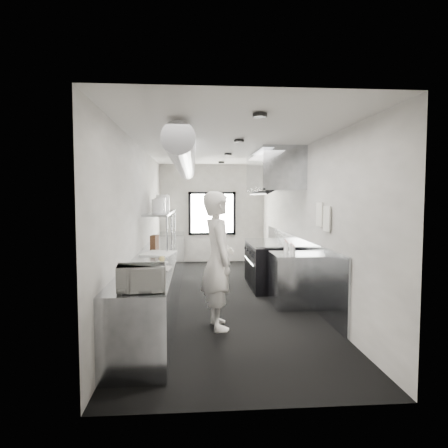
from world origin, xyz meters
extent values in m
cube|color=black|center=(0.00, 0.00, 0.00)|extent=(3.00, 8.00, 0.01)
cube|color=beige|center=(0.00, 0.00, 2.80)|extent=(3.00, 8.00, 0.01)
cube|color=silver|center=(0.00, 4.00, 1.40)|extent=(3.00, 0.02, 2.80)
cube|color=silver|center=(0.00, -4.00, 1.40)|extent=(3.00, 0.02, 2.80)
cube|color=silver|center=(-1.50, 0.00, 1.40)|extent=(0.02, 8.00, 2.80)
cube|color=silver|center=(1.50, 0.00, 1.40)|extent=(0.02, 8.00, 2.80)
cube|color=gray|center=(1.48, 0.30, 0.55)|extent=(0.03, 5.50, 1.10)
cylinder|color=gray|center=(-0.70, 0.40, 2.55)|extent=(0.40, 6.40, 0.40)
cube|color=white|center=(0.00, 3.96, 1.40)|extent=(1.20, 0.03, 1.10)
cube|color=black|center=(0.00, 3.98, 1.98)|extent=(1.36, 0.03, 0.08)
cube|color=black|center=(0.00, 3.98, 0.82)|extent=(1.36, 0.03, 0.08)
cube|color=black|center=(-0.64, 3.98, 1.40)|extent=(0.08, 0.03, 1.25)
cube|color=black|center=(0.64, 3.98, 1.40)|extent=(0.08, 0.03, 1.25)
cube|color=gray|center=(1.10, 0.70, 2.40)|extent=(0.80, 2.20, 0.80)
cube|color=gray|center=(0.72, 0.70, 2.01)|extent=(0.05, 2.20, 0.05)
cube|color=black|center=(1.02, 0.70, 2.06)|extent=(0.50, 2.10, 0.28)
cube|color=gray|center=(-1.15, -0.50, 0.45)|extent=(0.70, 6.00, 0.90)
cube|color=gray|center=(-1.20, 1.00, 1.55)|extent=(0.45, 3.00, 0.04)
cylinder|color=gray|center=(-1.00, -0.40, 1.22)|extent=(0.04, 0.04, 0.66)
cylinder|color=gray|center=(-1.00, 1.00, 1.22)|extent=(0.04, 0.04, 0.66)
cylinder|color=gray|center=(-1.00, 2.40, 1.22)|extent=(0.04, 0.04, 0.66)
cube|color=black|center=(1.05, 0.70, 0.45)|extent=(0.85, 1.60, 0.90)
cube|color=gray|center=(1.05, 0.70, 0.92)|extent=(0.85, 1.60, 0.04)
cube|color=gray|center=(0.64, 0.70, 0.45)|extent=(0.03, 1.55, 0.80)
cylinder|color=gray|center=(0.61, 0.70, 0.55)|extent=(0.03, 1.30, 0.03)
cube|color=gray|center=(1.15, -0.70, 0.45)|extent=(0.65, 0.80, 0.90)
cube|color=gray|center=(-1.15, 3.20, 0.45)|extent=(0.70, 1.20, 0.90)
cube|color=white|center=(1.47, -1.20, 1.60)|extent=(0.02, 0.28, 0.38)
cube|color=white|center=(1.47, -1.55, 1.55)|extent=(0.02, 0.28, 0.38)
imported|color=white|center=(-0.18, -1.76, 0.98)|extent=(0.57, 0.78, 1.96)
imported|color=silver|center=(-1.07, -3.22, 1.04)|extent=(0.49, 0.39, 0.28)
cylinder|color=beige|center=(-1.25, -2.59, 0.95)|extent=(0.19, 0.19, 0.11)
cylinder|color=beige|center=(-1.31, -2.22, 0.94)|extent=(0.16, 0.16, 0.09)
cube|color=silver|center=(-1.00, -1.95, 0.90)|extent=(0.33, 0.40, 0.01)
cylinder|color=silver|center=(-1.00, -1.48, 0.91)|extent=(0.22, 0.22, 0.02)
sphere|color=tan|center=(-1.00, -1.48, 0.96)|extent=(0.09, 0.09, 0.09)
cube|color=silver|center=(-1.14, -0.54, 0.91)|extent=(0.62, 0.73, 0.02)
cube|color=#502D1C|center=(-1.27, 0.16, 1.03)|extent=(0.15, 0.25, 0.25)
cylinder|color=silver|center=(-1.21, 0.21, 1.70)|extent=(0.29, 0.29, 0.27)
cylinder|color=silver|center=(-1.22, 0.82, 1.72)|extent=(0.27, 0.27, 0.29)
cylinder|color=silver|center=(-1.21, 1.28, 1.75)|extent=(0.28, 0.28, 0.35)
cylinder|color=silver|center=(-1.19, 1.76, 1.74)|extent=(0.24, 0.24, 0.34)
cylinder|color=silver|center=(1.12, -0.97, 0.98)|extent=(0.07, 0.07, 0.17)
cylinder|color=silver|center=(1.12, -0.80, 0.99)|extent=(0.08, 0.08, 0.19)
cylinder|color=silver|center=(1.14, -0.72, 0.98)|extent=(0.06, 0.06, 0.16)
cylinder|color=silver|center=(1.11, -0.54, 0.99)|extent=(0.08, 0.08, 0.18)
cylinder|color=silver|center=(1.12, -0.37, 0.99)|extent=(0.07, 0.07, 0.18)
camera|label=1|loc=(-0.53, -7.33, 1.88)|focal=31.59mm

